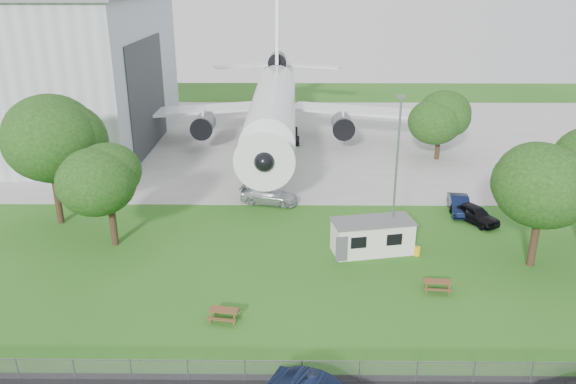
{
  "coord_description": "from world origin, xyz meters",
  "views": [
    {
      "loc": [
        0.51,
        -33.58,
        19.94
      ],
      "look_at": [
        0.09,
        8.0,
        4.0
      ],
      "focal_mm": 35.0,
      "sensor_mm": 36.0,
      "label": 1
    }
  ],
  "objects_px": {
    "picnic_west": "(224,320)",
    "airliner": "(274,103)",
    "site_cabin": "(372,236)",
    "picnic_east": "(436,291)"
  },
  "relations": [
    {
      "from": "airliner",
      "to": "picnic_west",
      "type": "relative_size",
      "value": 26.52
    },
    {
      "from": "site_cabin",
      "to": "picnic_west",
      "type": "distance_m",
      "value": 14.1
    },
    {
      "from": "airliner",
      "to": "site_cabin",
      "type": "height_order",
      "value": "airliner"
    },
    {
      "from": "picnic_west",
      "to": "airliner",
      "type": "bearing_deg",
      "value": 96.32
    },
    {
      "from": "airliner",
      "to": "picnic_west",
      "type": "bearing_deg",
      "value": -92.55
    },
    {
      "from": "airliner",
      "to": "picnic_west",
      "type": "distance_m",
      "value": 40.12
    },
    {
      "from": "picnic_east",
      "to": "picnic_west",
      "type": "bearing_deg",
      "value": -161.19
    },
    {
      "from": "site_cabin",
      "to": "picnic_west",
      "type": "relative_size",
      "value": 3.86
    },
    {
      "from": "site_cabin",
      "to": "picnic_west",
      "type": "xyz_separation_m",
      "value": [
        -10.39,
        -9.44,
        -1.31
      ]
    },
    {
      "from": "airliner",
      "to": "picnic_west",
      "type": "height_order",
      "value": "airliner"
    }
  ]
}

